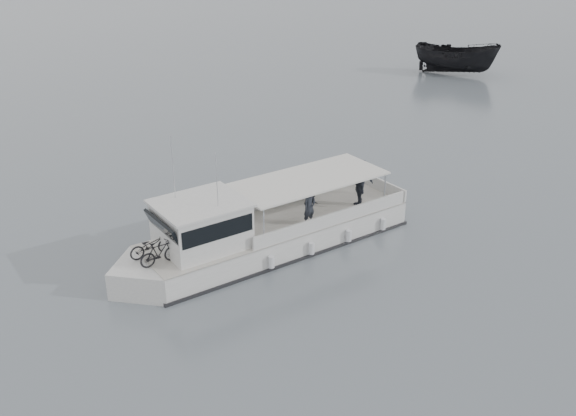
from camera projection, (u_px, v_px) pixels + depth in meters
ground at (255, 208)px, 29.91m from camera, size 1400.00×1400.00×0.00m
tour_boat at (254, 234)px, 25.55m from camera, size 13.15×3.67×5.49m
dark_motorboat at (456, 58)px, 54.69m from camera, size 6.29×7.36×2.75m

